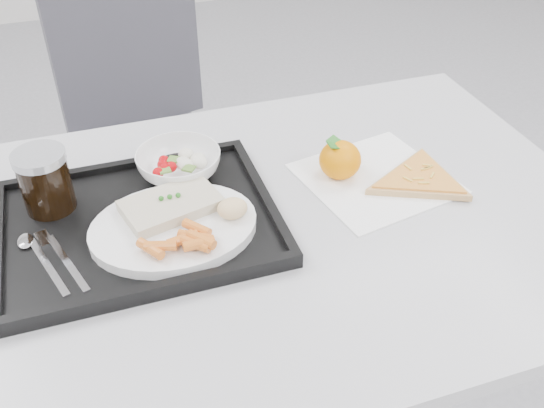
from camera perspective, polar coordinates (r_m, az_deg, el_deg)
name	(u,v)px	position (r m, az deg, el deg)	size (l,w,h in m)	color
table	(259,251)	(1.07, -1.26, -4.41)	(1.20, 0.80, 0.75)	#AFAFB2
chair	(142,122)	(1.76, -12.17, 7.57)	(0.51, 0.51, 0.93)	#3F3E46
tray	(139,224)	(1.03, -12.44, -1.85)	(0.45, 0.35, 0.03)	black
dinner_plate	(174,227)	(0.99, -9.23, -2.19)	(0.27, 0.27, 0.02)	white
fish_fillet	(171,205)	(1.00, -9.48, -0.07)	(0.17, 0.13, 0.03)	beige
bread_roll	(232,208)	(0.97, -3.75, -0.42)	(0.05, 0.05, 0.03)	#DBBB82
salad_bowl	(179,164)	(1.11, -8.76, 3.75)	(0.15, 0.15, 0.05)	white
cola_glass	(45,180)	(1.06, -20.60, 2.14)	(0.09, 0.09, 0.11)	black
cutlery	(46,254)	(1.00, -20.53, -4.45)	(0.11, 0.17, 0.01)	silver
napkin	(376,179)	(1.14, 9.72, 2.37)	(0.29, 0.28, 0.00)	white
tangerine	(340,160)	(1.12, 6.42, 4.17)	(0.09, 0.09, 0.07)	orange
pizza_slice	(420,179)	(1.14, 13.73, 2.31)	(0.23, 0.23, 0.02)	#E3B563
carrot_pile	(186,240)	(0.93, -8.05, -3.40)	(0.12, 0.08, 0.02)	orange
salad_contents	(183,163)	(1.09, -8.41, 3.87)	(0.10, 0.08, 0.02)	#AF0509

